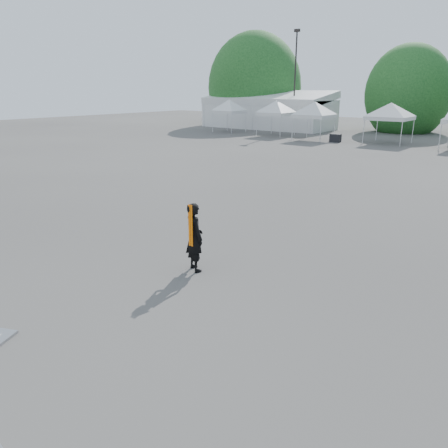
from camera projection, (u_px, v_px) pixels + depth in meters
The scene contains 11 objects.
ground at pixel (239, 259), 11.90m from camera, with size 120.00×120.00×0.00m, color #474442.
marquee at pixel (268, 111), 50.53m from camera, with size 15.00×6.25×4.23m.
light_pole_west at pixel (295, 75), 46.27m from camera, with size 0.60×0.25×10.30m.
tree_far_w at pixel (254, 88), 54.39m from camera, with size 4.80×4.80×7.30m.
tree_mid_w at pixel (408, 94), 45.34m from camera, with size 4.16×4.16×6.33m.
tent_a at pixel (229, 102), 45.58m from camera, with size 3.82×3.82×3.88m.
tent_b at pixel (276, 103), 42.10m from camera, with size 4.09×4.09×3.88m.
tent_c at pixel (315, 105), 38.49m from camera, with size 4.18×4.18×3.88m.
tent_d at pixel (391, 106), 35.99m from camera, with size 4.63×4.63×3.88m.
man at pixel (195, 237), 10.96m from camera, with size 0.76×0.65×1.77m.
crate_west at pixel (335, 138), 37.69m from camera, with size 0.89×0.69×0.69m, color black.
Camera 1 is at (6.58, -8.92, 4.46)m, focal length 35.00 mm.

